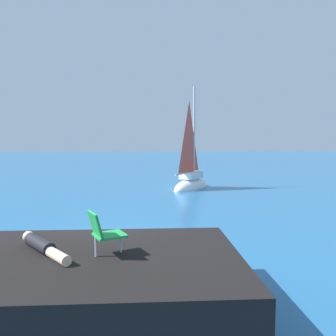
% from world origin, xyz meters
% --- Properties ---
extents(ground_plane, '(160.00, 160.00, 0.00)m').
position_xyz_m(ground_plane, '(0.00, 0.00, 0.00)').
color(ground_plane, '#236093').
extents(shore_ledge, '(6.33, 3.60, 1.03)m').
position_xyz_m(shore_ledge, '(-0.13, -3.41, 0.51)').
color(shore_ledge, black).
rests_on(shore_ledge, ground).
extents(boulder_seaward, '(1.27, 1.46, 0.73)m').
position_xyz_m(boulder_seaward, '(1.83, -1.36, 0.00)').
color(boulder_seaward, black).
rests_on(boulder_seaward, ground).
extents(sailboat_near, '(3.16, 3.77, 7.06)m').
position_xyz_m(sailboat_near, '(3.83, 11.68, 0.38)').
color(sailboat_near, white).
rests_on(sailboat_near, ground).
extents(person_sunbather, '(1.25, 1.42, 0.25)m').
position_xyz_m(person_sunbather, '(-0.57, -3.16, 1.14)').
color(person_sunbather, black).
rests_on(person_sunbather, shore_ledge).
extents(beach_chair, '(0.75, 0.70, 0.80)m').
position_xyz_m(beach_chair, '(0.57, -3.38, 1.47)').
color(beach_chair, green).
rests_on(beach_chair, shore_ledge).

